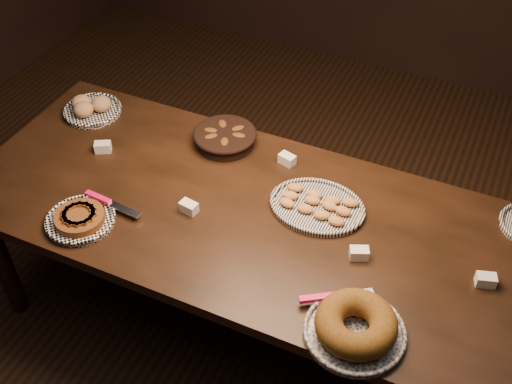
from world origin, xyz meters
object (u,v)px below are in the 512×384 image
at_px(buffet_table, 252,226).
at_px(madeleine_platter, 317,206).
at_px(bundt_cake_plate, 355,326).
at_px(apple_tart_plate, 80,219).

distance_m(buffet_table, madeleine_platter, 0.28).
bearing_deg(bundt_cake_plate, madeleine_platter, 106.54).
xyz_separation_m(apple_tart_plate, madeleine_platter, (0.82, 0.46, -0.00)).
distance_m(buffet_table, apple_tart_plate, 0.68).
relative_size(buffet_table, bundt_cake_plate, 6.12).
bearing_deg(buffet_table, madeleine_platter, 29.95).
distance_m(madeleine_platter, bundt_cake_plate, 0.61).
xyz_separation_m(madeleine_platter, bundt_cake_plate, (0.32, -0.51, 0.03)).
height_order(buffet_table, bundt_cake_plate, bundt_cake_plate).
relative_size(buffet_table, madeleine_platter, 6.24).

